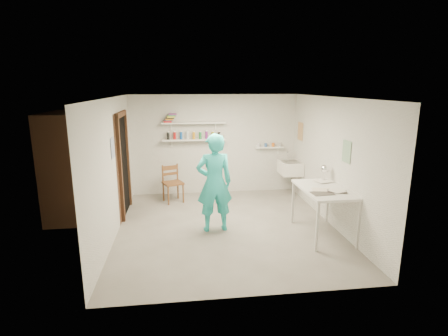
{
  "coord_description": "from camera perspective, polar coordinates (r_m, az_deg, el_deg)",
  "views": [
    {
      "loc": [
        -0.82,
        -6.09,
        2.6
      ],
      "look_at": [
        0.0,
        0.4,
        1.05
      ],
      "focal_mm": 28.0,
      "sensor_mm": 36.0,
      "label": 1
    }
  ],
  "objects": [
    {
      "name": "door_lintel",
      "position": [
        7.26,
        -16.48,
        8.44
      ],
      "size": [
        0.06,
        1.05,
        0.1
      ],
      "primitive_type": "cube",
      "color": "brown",
      "rests_on": "wall_left"
    },
    {
      "name": "belfast_sink",
      "position": [
        8.42,
        10.76,
        0.04
      ],
      "size": [
        0.48,
        0.6,
        0.3
      ],
      "primitive_type": "cube",
      "color": "white",
      "rests_on": "wall_right"
    },
    {
      "name": "wall_right",
      "position": [
        6.86,
        17.33,
        0.94
      ],
      "size": [
        0.02,
        4.5,
        2.4
      ],
      "primitive_type": "cube",
      "color": "silver",
      "rests_on": "ground"
    },
    {
      "name": "doorway_recess",
      "position": [
        7.41,
        -16.1,
        0.33
      ],
      "size": [
        0.02,
        0.9,
        2.0
      ],
      "primitive_type": "cube",
      "color": "black",
      "rests_on": "wall_left"
    },
    {
      "name": "man",
      "position": [
        6.27,
        -1.58,
        -2.45
      ],
      "size": [
        0.69,
        0.49,
        1.79
      ],
      "primitive_type": "imported",
      "rotation": [
        0.0,
        0.0,
        3.24
      ],
      "color": "#27C7C2",
      "rests_on": "ground"
    },
    {
      "name": "poster_left",
      "position": [
        6.34,
        -17.73,
        3.16
      ],
      "size": [
        0.01,
        0.28,
        0.36
      ],
      "primitive_type": "cube",
      "color": "#334C7F",
      "rests_on": "wall_left"
    },
    {
      "name": "shelf_upper",
      "position": [
        8.27,
        -4.98,
        7.37
      ],
      "size": [
        1.5,
        0.22,
        0.03
      ],
      "primitive_type": "cube",
      "color": "white",
      "rests_on": "wall_back"
    },
    {
      "name": "wall_left",
      "position": [
        6.36,
        -17.79,
        -0.03
      ],
      "size": [
        0.02,
        4.5,
        2.4
      ],
      "primitive_type": "cube",
      "color": "silver",
      "rests_on": "ground"
    },
    {
      "name": "poster_right_a",
      "position": [
        8.44,
        12.35,
        5.87
      ],
      "size": [
        0.01,
        0.34,
        0.42
      ],
      "primitive_type": "cube",
      "color": "#995933",
      "rests_on": "wall_right"
    },
    {
      "name": "door_jamb_near",
      "position": [
        6.93,
        -16.55,
        -0.59
      ],
      "size": [
        0.06,
        0.1,
        2.0
      ],
      "primitive_type": "cube",
      "color": "brown",
      "rests_on": "ground"
    },
    {
      "name": "work_table",
      "position": [
        6.44,
        15.86,
        -6.89
      ],
      "size": [
        0.78,
        1.29,
        0.86
      ],
      "primitive_type": "cube",
      "color": "silver",
      "rests_on": "ground"
    },
    {
      "name": "desk_lamp",
      "position": [
        6.79,
        16.19,
        -0.12
      ],
      "size": [
        0.16,
        0.16,
        0.16
      ],
      "primitive_type": "sphere",
      "color": "white",
      "rests_on": "work_table"
    },
    {
      "name": "wooden_chair",
      "position": [
        8.01,
        -8.34,
        -2.44
      ],
      "size": [
        0.53,
        0.52,
        0.89
      ],
      "primitive_type": "cube",
      "rotation": [
        0.0,
        0.0,
        0.37
      ],
      "color": "brown",
      "rests_on": "ground"
    },
    {
      "name": "ledge_pots",
      "position": [
        8.66,
        7.43,
        3.77
      ],
      "size": [
        0.48,
        0.07,
        0.09
      ],
      "color": "silver",
      "rests_on": "ledge_shelf"
    },
    {
      "name": "door_jamb_far",
      "position": [
        7.89,
        -15.42,
        1.14
      ],
      "size": [
        0.06,
        0.1,
        2.0
      ],
      "primitive_type": "cube",
      "color": "brown",
      "rests_on": "ground"
    },
    {
      "name": "spray_cans",
      "position": [
        8.31,
        -4.94,
        5.31
      ],
      "size": [
        1.31,
        0.06,
        0.17
      ],
      "color": "black",
      "rests_on": "shelf_lower"
    },
    {
      "name": "book_stack",
      "position": [
        8.26,
        -8.78,
        8.04
      ],
      "size": [
        0.3,
        0.14,
        0.2
      ],
      "color": "red",
      "rests_on": "shelf_upper"
    },
    {
      "name": "ledge_shelf",
      "position": [
        8.67,
        7.42,
        3.38
      ],
      "size": [
        0.7,
        0.14,
        0.03
      ],
      "primitive_type": "cube",
      "color": "white",
      "rests_on": "wall_back"
    },
    {
      "name": "wall_back",
      "position": [
        8.51,
        -1.57,
        3.84
      ],
      "size": [
        4.0,
        0.02,
        2.4
      ],
      "primitive_type": "cube",
      "color": "silver",
      "rests_on": "ground"
    },
    {
      "name": "corridor_box",
      "position": [
        7.55,
        -21.45,
        0.53
      ],
      "size": [
        1.4,
        1.5,
        2.1
      ],
      "primitive_type": "cube",
      "color": "brown",
      "rests_on": "ground"
    },
    {
      "name": "ceiling",
      "position": [
        6.15,
        0.48,
        11.56
      ],
      "size": [
        4.0,
        4.5,
        0.02
      ],
      "primitive_type": "cube",
      "color": "silver",
      "rests_on": "wall_back"
    },
    {
      "name": "poster_right_b",
      "position": [
        6.31,
        19.37,
        2.53
      ],
      "size": [
        0.01,
        0.3,
        0.38
      ],
      "primitive_type": "cube",
      "color": "#3F724C",
      "rests_on": "wall_right"
    },
    {
      "name": "shelf_lower",
      "position": [
        8.32,
        -4.93,
        4.63
      ],
      "size": [
        1.5,
        0.22,
        0.03
      ],
      "primitive_type": "cube",
      "color": "white",
      "rests_on": "wall_back"
    },
    {
      "name": "wall_front",
      "position": [
        4.16,
        4.62,
        -6.35
      ],
      "size": [
        4.0,
        0.02,
        2.4
      ],
      "primitive_type": "cube",
      "color": "silver",
      "rests_on": "ground"
    },
    {
      "name": "wall_clock",
      "position": [
        6.41,
        -1.6,
        0.65
      ],
      "size": [
        0.32,
        0.07,
        0.32
      ],
      "primitive_type": "cylinder",
      "rotation": [
        1.57,
        0.0,
        0.1
      ],
      "color": "#C9B789",
      "rests_on": "man"
    },
    {
      "name": "floor",
      "position": [
        6.68,
        0.44,
        -9.68
      ],
      "size": [
        4.0,
        4.5,
        0.02
      ],
      "primitive_type": "cube",
      "color": "slate",
      "rests_on": "ground"
    },
    {
      "name": "papers",
      "position": [
        6.3,
        16.12,
        -3.1
      ],
      "size": [
        0.3,
        0.22,
        0.02
      ],
      "color": "silver",
      "rests_on": "work_table"
    }
  ]
}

